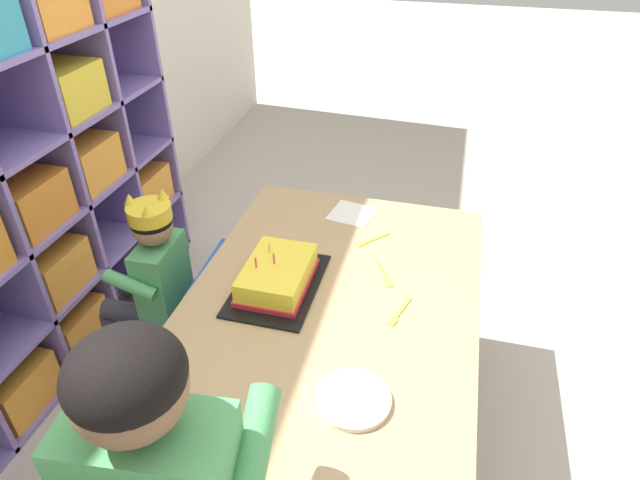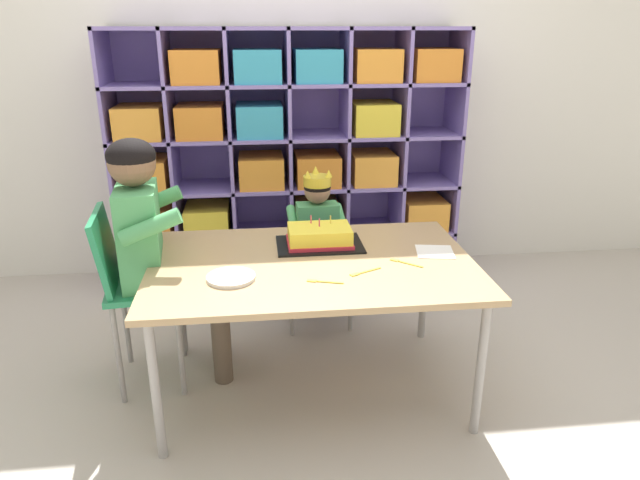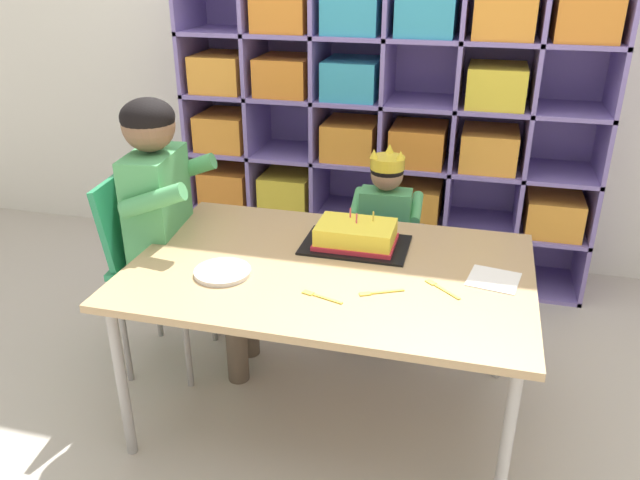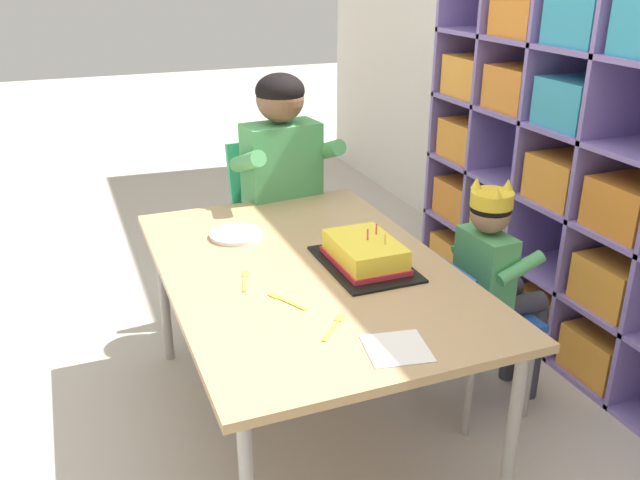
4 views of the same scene
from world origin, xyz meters
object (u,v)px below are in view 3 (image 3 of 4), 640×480
at_px(paper_plate_stack, 223,272).
at_px(fork_at_table_front_edge, 320,296).
at_px(child_with_crown, 386,217).
at_px(classroom_chair_adult_side, 149,251).
at_px(fork_near_child_seat, 379,292).
at_px(fork_beside_plate_stack, 441,288).
at_px(birthday_cake_on_tray, 356,237).
at_px(classroom_chair_blue, 381,259).
at_px(activity_table, 330,277).
at_px(adult_helper_seated, 174,208).

xyz_separation_m(paper_plate_stack, fork_at_table_front_edge, (0.34, -0.06, -0.01)).
relative_size(child_with_crown, fork_at_table_front_edge, 6.15).
bearing_deg(fork_at_table_front_edge, classroom_chair_adult_side, 172.90).
height_order(classroom_chair_adult_side, fork_near_child_seat, classroom_chair_adult_side).
distance_m(fork_near_child_seat, fork_beside_plate_stack, 0.20).
relative_size(birthday_cake_on_tray, fork_at_table_front_edge, 2.72).
xyz_separation_m(classroom_chair_blue, classroom_chair_adult_side, (-0.85, -0.40, 0.13)).
xyz_separation_m(activity_table, fork_near_child_seat, (0.19, -0.14, 0.04)).
relative_size(adult_helper_seated, paper_plate_stack, 5.94).
xyz_separation_m(child_with_crown, fork_beside_plate_stack, (0.28, -0.71, 0.08)).
relative_size(classroom_chair_blue, adult_helper_seated, 0.54).
height_order(paper_plate_stack, fork_beside_plate_stack, paper_plate_stack).
relative_size(classroom_chair_adult_side, birthday_cake_on_tray, 2.14).
bearing_deg(fork_at_table_front_edge, classroom_chair_blue, 101.87).
bearing_deg(classroom_chair_blue, adult_helper_seated, 25.64).
relative_size(classroom_chair_blue, fork_beside_plate_stack, 5.08).
bearing_deg(classroom_chair_blue, classroom_chair_adult_side, 22.85).
bearing_deg(adult_helper_seated, classroom_chair_blue, -68.08).
xyz_separation_m(classroom_chair_blue, birthday_cake_on_tray, (-0.04, -0.37, 0.27)).
height_order(fork_at_table_front_edge, fork_near_child_seat, same).
bearing_deg(fork_near_child_seat, activity_table, 117.93).
bearing_deg(birthday_cake_on_tray, fork_at_table_front_edge, -94.84).
height_order(adult_helper_seated, fork_beside_plate_stack, adult_helper_seated).
relative_size(adult_helper_seated, birthday_cake_on_tray, 2.94).
bearing_deg(classroom_chair_blue, birthday_cake_on_tray, 81.47).
distance_m(classroom_chair_blue, fork_at_table_front_edge, 0.79).
bearing_deg(adult_helper_seated, paper_plate_stack, -140.08).
bearing_deg(fork_beside_plate_stack, fork_at_table_front_edge, -115.48).
bearing_deg(classroom_chair_blue, fork_beside_plate_stack, 112.20).
bearing_deg(adult_helper_seated, classroom_chair_adult_side, 90.00).
bearing_deg(birthday_cake_on_tray, paper_plate_stack, -139.70).
height_order(child_with_crown, paper_plate_stack, child_with_crown).
relative_size(classroom_chair_blue, classroom_chair_adult_side, 0.75).
distance_m(fork_at_table_front_edge, fork_beside_plate_stack, 0.38).
xyz_separation_m(classroom_chair_blue, paper_plate_stack, (-0.41, -0.69, 0.24)).
distance_m(child_with_crown, birthday_cake_on_tray, 0.49).
height_order(fork_at_table_front_edge, fork_beside_plate_stack, same).
relative_size(child_with_crown, fork_beside_plate_stack, 7.19).
relative_size(birthday_cake_on_tray, fork_near_child_seat, 2.76).
relative_size(adult_helper_seated, fork_beside_plate_stack, 9.33).
height_order(classroom_chair_blue, fork_beside_plate_stack, fork_beside_plate_stack).
xyz_separation_m(paper_plate_stack, fork_near_child_seat, (0.51, 0.00, -0.01)).
xyz_separation_m(classroom_chair_blue, fork_beside_plate_stack, (0.28, -0.61, 0.23)).
xyz_separation_m(child_with_crown, fork_near_child_seat, (0.10, -0.79, 0.08)).
distance_m(activity_table, child_with_crown, 0.66).
distance_m(activity_table, fork_near_child_seat, 0.24).
height_order(activity_table, fork_at_table_front_edge, fork_at_table_front_edge).
bearing_deg(fork_beside_plate_stack, birthday_cake_on_tray, -174.50).
relative_size(child_with_crown, birthday_cake_on_tray, 2.26).
distance_m(paper_plate_stack, fork_near_child_seat, 0.51).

